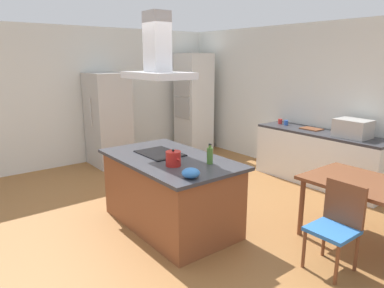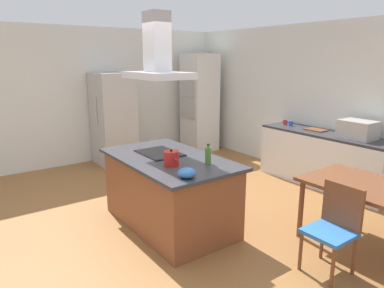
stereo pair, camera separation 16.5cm
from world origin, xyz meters
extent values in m
plane|color=#936033|center=(0.00, 1.50, 0.00)|extent=(16.00, 16.00, 0.00)
cube|color=silver|center=(0.00, 3.25, 1.35)|extent=(7.20, 0.10, 2.70)
cube|color=silver|center=(-3.45, 1.00, 1.35)|extent=(0.10, 8.80, 2.70)
cube|color=brown|center=(0.00, 0.00, 0.43)|extent=(1.74, 0.98, 0.86)
cube|color=#333338|center=(0.00, 0.00, 0.88)|extent=(1.84, 1.08, 0.04)
cube|color=black|center=(-0.22, 0.00, 0.91)|extent=(0.60, 0.44, 0.01)
cylinder|color=#B21E19|center=(0.31, -0.16, 0.98)|extent=(0.17, 0.17, 0.17)
sphere|color=black|center=(0.31, -0.16, 1.08)|extent=(0.03, 0.03, 0.03)
cone|color=#B21E19|center=(0.42, -0.16, 0.99)|extent=(0.06, 0.03, 0.04)
cylinder|color=#47722D|center=(0.50, 0.22, 0.99)|extent=(0.07, 0.07, 0.19)
cylinder|color=#47722D|center=(0.50, 0.22, 1.11)|extent=(0.03, 0.03, 0.04)
cylinder|color=black|center=(0.50, 0.22, 1.13)|extent=(0.04, 0.04, 0.01)
ellipsoid|color=#2D6BB7|center=(0.76, -0.25, 0.95)|extent=(0.19, 0.19, 0.10)
cube|color=silver|center=(0.26, 2.88, 0.43)|extent=(2.23, 0.62, 0.86)
cube|color=#333338|center=(0.26, 2.88, 0.88)|extent=(2.23, 0.62, 0.04)
cube|color=#B2AFAA|center=(0.79, 2.88, 1.04)|extent=(0.50, 0.38, 0.28)
cylinder|color=red|center=(-0.63, 2.93, 0.95)|extent=(0.08, 0.08, 0.09)
cylinder|color=#2D56B2|center=(-0.48, 2.91, 0.95)|extent=(0.08, 0.08, 0.09)
cube|color=brown|center=(0.04, 2.93, 0.91)|extent=(0.34, 0.24, 0.02)
cube|color=silver|center=(-2.90, 2.65, 1.10)|extent=(0.70, 0.64, 2.20)
cube|color=#B2AFAA|center=(-2.90, 2.32, 1.45)|extent=(0.56, 0.02, 0.36)
cube|color=#B2AFAA|center=(-2.90, 2.32, 1.00)|extent=(0.56, 0.02, 0.48)
cube|color=#B2AFAA|center=(-2.98, 0.56, 0.91)|extent=(0.80, 0.70, 1.82)
cylinder|color=beige|center=(-2.93, 0.19, 1.10)|extent=(0.02, 0.02, 0.55)
cube|color=brown|center=(1.81, 1.47, 0.73)|extent=(1.40, 0.90, 0.04)
cylinder|color=brown|center=(1.19, 1.10, 0.35)|extent=(0.06, 0.06, 0.71)
cylinder|color=brown|center=(1.19, 1.84, 0.35)|extent=(0.06, 0.06, 0.71)
cube|color=#2D6BB7|center=(1.81, 0.72, 0.43)|extent=(0.42, 0.42, 0.04)
cube|color=brown|center=(1.81, 0.91, 0.67)|extent=(0.42, 0.04, 0.44)
cylinder|color=brown|center=(1.99, 0.54, 0.21)|extent=(0.04, 0.04, 0.41)
cylinder|color=brown|center=(1.63, 0.54, 0.21)|extent=(0.04, 0.04, 0.41)
cylinder|color=brown|center=(1.99, 0.90, 0.21)|extent=(0.04, 0.04, 0.41)
cylinder|color=brown|center=(1.63, 0.90, 0.21)|extent=(0.04, 0.04, 0.41)
cube|color=#ADADB2|center=(-0.22, 0.00, 1.89)|extent=(0.90, 0.55, 0.08)
cube|color=#ADADB2|center=(-0.22, 0.00, 2.28)|extent=(0.28, 0.24, 0.70)
camera|label=1|loc=(3.47, -2.33, 2.09)|focal=32.83mm
camera|label=2|loc=(3.56, -2.20, 2.09)|focal=32.83mm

